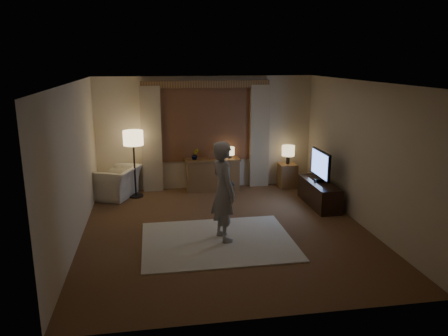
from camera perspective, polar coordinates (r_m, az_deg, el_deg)
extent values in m
cube|color=brown|center=(7.87, 0.25, -8.21)|extent=(5.00, 5.50, 0.02)
cube|color=silver|center=(7.28, 0.27, 11.22)|extent=(5.00, 5.50, 0.02)
cube|color=beige|center=(10.15, -2.38, 4.59)|extent=(5.00, 0.02, 2.60)
cube|color=beige|center=(4.88, 5.77, -6.09)|extent=(5.00, 0.02, 2.60)
cube|color=beige|center=(7.48, -19.07, 0.36)|extent=(0.02, 5.50, 2.60)
cube|color=beige|center=(8.26, 17.70, 1.72)|extent=(0.02, 5.50, 2.60)
cube|color=black|center=(10.08, -2.37, 5.96)|extent=(2.00, 0.01, 1.70)
cube|color=brown|center=(10.07, -2.37, 5.95)|extent=(2.08, 0.04, 1.78)
cube|color=tan|center=(9.98, -9.45, 3.66)|extent=(0.45, 0.12, 2.40)
cube|color=tan|center=(10.28, 4.65, 4.12)|extent=(0.45, 0.12, 2.40)
cube|color=brown|center=(9.93, -2.38, 10.89)|extent=(2.90, 0.14, 0.16)
cube|color=beige|center=(7.41, -0.82, -9.50)|extent=(2.50, 2.00, 0.02)
cube|color=brown|center=(10.11, -1.49, -0.95)|extent=(1.20, 0.40, 0.70)
cube|color=brown|center=(10.00, -1.51, 1.54)|extent=(0.16, 0.02, 0.20)
imported|color=#999999|center=(9.95, -3.79, 1.74)|extent=(0.17, 0.13, 0.30)
cylinder|color=black|center=(10.07, 0.75, 1.40)|extent=(0.08, 0.08, 0.12)
cylinder|color=#F2D191|center=(10.04, 0.75, 2.23)|extent=(0.22, 0.22, 0.18)
cylinder|color=black|center=(9.90, -11.41, -3.59)|extent=(0.31, 0.31, 0.03)
cylinder|color=black|center=(9.74, -11.57, -0.38)|extent=(0.04, 0.04, 1.17)
cylinder|color=#F2D191|center=(9.59, -11.79, 3.87)|extent=(0.43, 0.43, 0.31)
imported|color=#F1E2C6|center=(9.90, -14.02, -1.82)|extent=(1.21, 1.28, 0.66)
cube|color=brown|center=(10.47, 8.27, -0.96)|extent=(0.40, 0.40, 0.56)
cylinder|color=black|center=(10.38, 8.34, 1.06)|extent=(0.08, 0.08, 0.20)
cylinder|color=#F2D191|center=(10.33, 8.39, 2.25)|extent=(0.30, 0.30, 0.24)
cube|color=black|center=(9.30, 12.32, -3.27)|extent=(0.45, 1.40, 0.50)
cube|color=black|center=(9.22, 12.41, -1.61)|extent=(0.22, 0.10, 0.06)
cube|color=black|center=(9.14, 12.52, 0.51)|extent=(0.05, 0.91, 0.56)
cube|color=#587DF0|center=(9.13, 12.35, 0.50)|extent=(0.00, 0.85, 0.50)
imported|color=gray|center=(7.19, -0.06, -3.04)|extent=(0.53, 0.69, 1.67)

